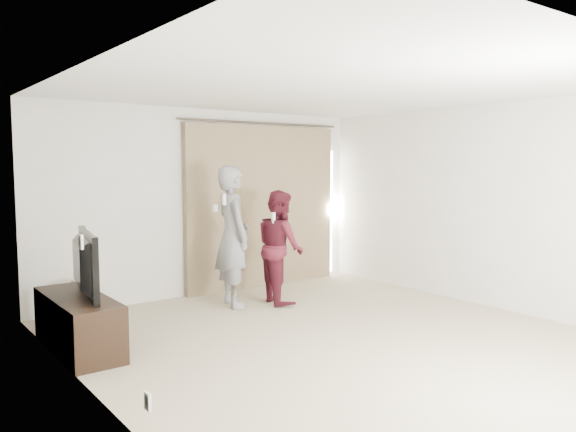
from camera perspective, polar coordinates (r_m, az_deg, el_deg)
The scene contains 10 objects.
floor at distance 6.03m, azimuth 5.15°, elevation -12.42°, with size 5.50×5.50×0.00m, color tan.
wall_back at distance 8.01m, azimuth -8.12°, elevation 1.42°, with size 5.00×0.04×2.60m, color silver.
wall_left at distance 4.49m, azimuth -19.03°, elevation -1.82°, with size 0.04×5.50×2.60m.
ceiling at distance 5.80m, azimuth 5.36°, elevation 12.87°, with size 5.00×5.50×0.01m, color white.
curtain at distance 8.44m, azimuth -2.45°, elevation 1.00°, with size 2.80×0.11×2.46m.
tv_console at distance 5.99m, azimuth -20.54°, elevation -10.16°, with size 0.49×1.41×0.54m, color black.
tv at distance 5.86m, azimuth -20.72°, elevation -4.59°, with size 1.11×0.15×0.64m, color black.
scratching_post at distance 7.12m, azimuth -20.27°, elevation -8.31°, with size 0.37×0.37×0.49m.
person_man at distance 7.25m, azimuth -5.66°, elevation -2.05°, with size 0.56×0.74×1.82m.
person_woman at distance 7.43m, azimuth -0.82°, elevation -3.11°, with size 0.72×0.84×1.50m.
Camera 1 is at (-3.88, -4.24, 1.83)m, focal length 35.00 mm.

